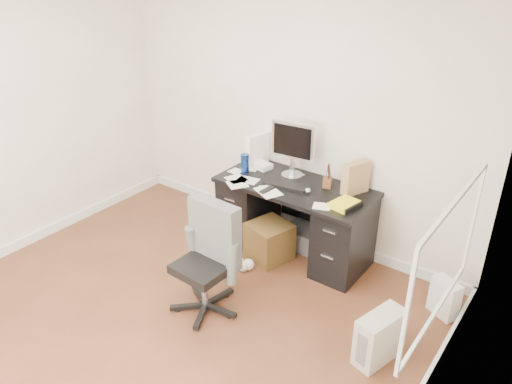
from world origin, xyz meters
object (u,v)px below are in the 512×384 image
(keyboard, at_px, (286,185))
(office_chair, at_px, (203,262))
(wicker_basket, at_px, (269,241))
(desk, at_px, (294,217))
(lcd_monitor, at_px, (293,150))
(pc_tower, at_px, (379,337))

(keyboard, distance_m, office_chair, 1.15)
(wicker_basket, bearing_deg, desk, 59.27)
(desk, bearing_deg, office_chair, -95.91)
(lcd_monitor, distance_m, office_chair, 1.45)
(office_chair, bearing_deg, wicker_basket, 92.68)
(office_chair, height_order, wicker_basket, office_chair)
(keyboard, distance_m, wicker_basket, 0.60)
(desk, relative_size, lcd_monitor, 2.68)
(office_chair, bearing_deg, pc_tower, 15.57)
(office_chair, bearing_deg, lcd_monitor, 92.41)
(desk, distance_m, lcd_monitor, 0.66)
(lcd_monitor, bearing_deg, wicker_basket, -95.86)
(pc_tower, bearing_deg, keyboard, 165.12)
(lcd_monitor, bearing_deg, office_chair, -95.17)
(lcd_monitor, bearing_deg, keyboard, -76.50)
(lcd_monitor, xyz_separation_m, wicker_basket, (-0.00, -0.38, -0.84))
(office_chair, height_order, pc_tower, office_chair)
(desk, bearing_deg, pc_tower, -33.21)
(desk, xyz_separation_m, keyboard, (-0.05, -0.08, 0.36))
(lcd_monitor, relative_size, wicker_basket, 1.50)
(wicker_basket, bearing_deg, pc_tower, -23.52)
(lcd_monitor, relative_size, pc_tower, 1.40)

